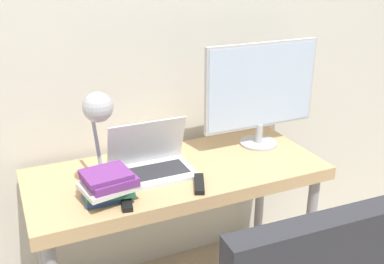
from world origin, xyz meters
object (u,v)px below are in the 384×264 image
at_px(desk_lamp, 98,115).
at_px(book_stack, 108,184).
at_px(laptop, 151,163).
at_px(monitor, 261,90).

distance_m(desk_lamp, book_stack, 0.27).
height_order(laptop, book_stack, laptop).
relative_size(monitor, book_stack, 2.60).
distance_m(monitor, book_stack, 0.89).
bearing_deg(laptop, desk_lamp, -166.83).
height_order(monitor, book_stack, monitor).
xyz_separation_m(laptop, monitor, (0.61, 0.08, 0.24)).
height_order(desk_lamp, book_stack, desk_lamp).
distance_m(monitor, desk_lamp, 0.85).
xyz_separation_m(monitor, book_stack, (-0.84, -0.23, -0.22)).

